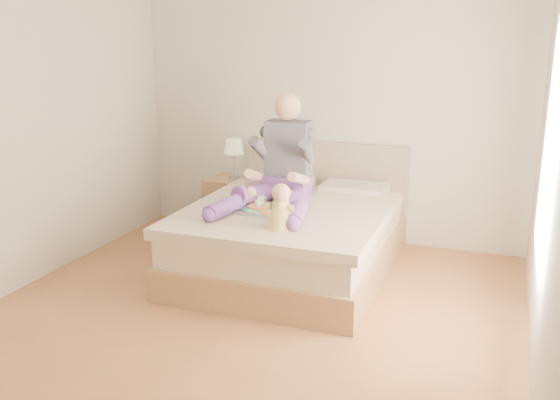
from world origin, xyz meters
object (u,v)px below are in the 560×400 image
(adult, at_px, (281,170))
(baby, at_px, (281,210))
(nightstand, at_px, (231,205))
(tray, at_px, (269,209))
(bed, at_px, (294,234))

(adult, distance_m, baby, 0.79)
(nightstand, distance_m, adult, 1.33)
(tray, distance_m, baby, 0.47)
(nightstand, height_order, tray, tray)
(baby, bearing_deg, bed, 101.28)
(nightstand, bearing_deg, baby, -48.74)
(nightstand, distance_m, baby, 1.96)
(bed, height_order, adult, adult)
(adult, relative_size, tray, 2.38)
(nightstand, xyz_separation_m, tray, (0.89, -1.14, 0.35))
(bed, bearing_deg, nightstand, 141.48)
(bed, height_order, tray, bed)
(bed, xyz_separation_m, nightstand, (-1.00, 0.80, -0.03))
(bed, bearing_deg, baby, -78.63)
(bed, relative_size, adult, 1.84)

